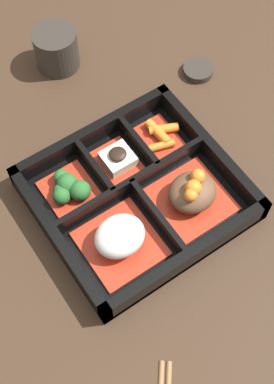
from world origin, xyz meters
TOP-DOWN VIEW (x-y plane):
  - ground_plane at (0.00, 0.00)m, footprint 3.00×3.00m
  - bento_base at (0.00, 0.00)m, footprint 0.27×0.25m
  - bento_rim at (-0.00, -0.00)m, footprint 0.27×0.25m
  - bowl_stew at (-0.06, 0.05)m, footprint 0.10×0.10m
  - bowl_rice at (0.06, 0.05)m, footprint 0.10×0.10m
  - bowl_carrots at (-0.08, -0.06)m, footprint 0.07×0.07m
  - bowl_tofu at (-0.01, -0.06)m, footprint 0.05×0.07m
  - bowl_greens at (0.08, -0.06)m, footprint 0.07×0.07m
  - tea_cup at (-0.04, -0.28)m, footprint 0.07×0.07m
  - sauce_dish at (-0.22, -0.14)m, footprint 0.05×0.05m

SIDE VIEW (x-z plane):
  - ground_plane at x=0.00m, z-range 0.00..0.00m
  - bento_base at x=0.00m, z-range 0.00..0.01m
  - sauce_dish at x=-0.22m, z-range 0.00..0.01m
  - bowl_carrots at x=-0.08m, z-range 0.01..0.03m
  - bento_rim at x=0.00m, z-range 0.00..0.04m
  - bowl_tofu at x=-0.01m, z-range 0.01..0.04m
  - bowl_greens at x=0.08m, z-range 0.01..0.04m
  - bowl_rice at x=0.06m, z-range 0.01..0.06m
  - bowl_stew at x=-0.06m, z-range 0.00..0.06m
  - tea_cup at x=-0.04m, z-range 0.00..0.07m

